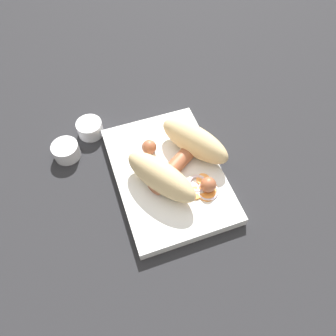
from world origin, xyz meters
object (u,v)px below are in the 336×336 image
food_tray (168,174)px  condiment_cup_far (66,151)px  bread_roll (178,158)px  sausage (178,165)px  condiment_cup_near (90,129)px

food_tray → condiment_cup_far: condiment_cup_far is taller
food_tray → condiment_cup_far: 0.21m
condiment_cup_far → food_tray: bearing=56.3°
bread_roll → condiment_cup_far: 0.23m
bread_roll → sausage: bearing=-33.5°
bread_roll → sausage: 0.02m
bread_roll → condiment_cup_near: (-0.15, -0.14, -0.04)m
sausage → bread_roll: bearing=146.5°
condiment_cup_near → condiment_cup_far: bearing=-53.5°
bread_roll → condiment_cup_far: bearing=-120.6°
condiment_cup_far → sausage: bearing=58.3°
condiment_cup_near → condiment_cup_far: 0.07m
bread_roll → sausage: (0.00, -0.00, -0.02)m
sausage → condiment_cup_near: bearing=-139.9°
bread_roll → condiment_cup_near: bearing=-138.7°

